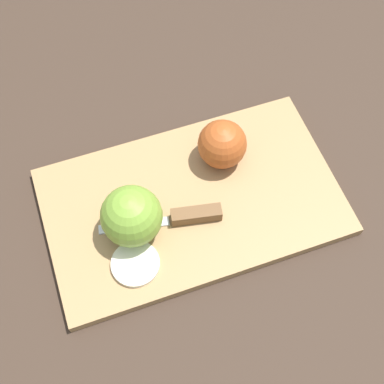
{
  "coord_description": "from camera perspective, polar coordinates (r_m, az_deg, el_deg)",
  "views": [
    {
      "loc": [
        0.07,
        0.34,
        0.66
      ],
      "look_at": [
        0.0,
        0.0,
        0.04
      ],
      "focal_mm": 50.0,
      "sensor_mm": 36.0,
      "label": 1
    }
  ],
  "objects": [
    {
      "name": "cutting_board",
      "position": [
        0.74,
        0.0,
        -1.03
      ],
      "size": [
        0.43,
        0.29,
        0.02
      ],
      "color": "#A37A4C",
      "rests_on": "ground_plane"
    },
    {
      "name": "apple_half_left",
      "position": [
        0.74,
        3.22,
        5.12
      ],
      "size": [
        0.07,
        0.07,
        0.07
      ],
      "rotation": [
        0.0,
        0.0,
        6.02
      ],
      "color": "#AD4C1E",
      "rests_on": "cutting_board"
    },
    {
      "name": "knife",
      "position": [
        0.72,
        -0.62,
        -2.63
      ],
      "size": [
        0.16,
        0.02,
        0.02
      ],
      "rotation": [
        0.0,
        0.0,
        -0.06
      ],
      "color": "silver",
      "rests_on": "cutting_board"
    },
    {
      "name": "apple_slice",
      "position": [
        0.7,
        -6.06,
        -7.62
      ],
      "size": [
        0.06,
        0.06,
        0.01
      ],
      "color": "#EFE5C6",
      "rests_on": "cutting_board"
    },
    {
      "name": "ground_plane",
      "position": [
        0.75,
        0.0,
        -1.31
      ],
      "size": [
        4.0,
        4.0,
        0.0
      ],
      "primitive_type": "plane",
      "color": "#38281E"
    },
    {
      "name": "apple_half_right",
      "position": [
        0.68,
        -6.48,
        -2.55
      ],
      "size": [
        0.08,
        0.08,
        0.08
      ],
      "rotation": [
        0.0,
        0.0,
        4.77
      ],
      "color": "olive",
      "rests_on": "cutting_board"
    }
  ]
}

